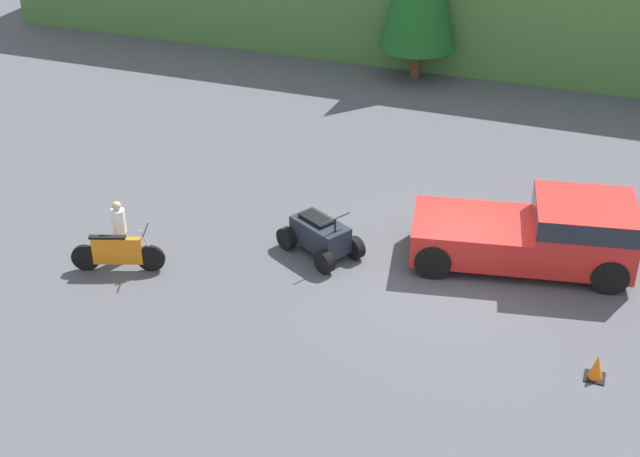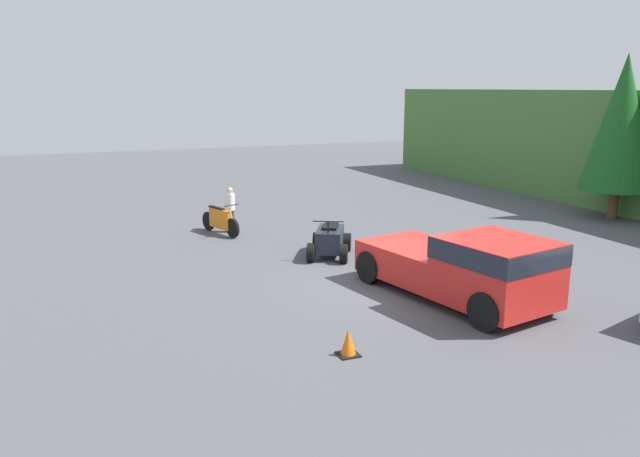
# 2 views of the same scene
# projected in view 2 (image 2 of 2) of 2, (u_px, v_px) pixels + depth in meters

# --- Properties ---
(ground_plane) EXTENTS (80.00, 80.00, 0.00)m
(ground_plane) POSITION_uv_depth(u_px,v_px,m) (395.00, 284.00, 16.81)
(ground_plane) COLOR #4C4C51
(tree_left) EXTENTS (2.86, 2.86, 6.49)m
(tree_left) POSITION_uv_depth(u_px,v_px,m) (622.00, 123.00, 24.46)
(tree_left) COLOR brown
(tree_left) RESTS_ON ground_plane
(pickup_truck_red) EXTENTS (5.56, 3.14, 1.78)m
(pickup_truck_red) POSITION_uv_depth(u_px,v_px,m) (467.00, 265.00, 15.16)
(pickup_truck_red) COLOR red
(pickup_truck_red) RESTS_ON ground_plane
(dirt_bike) EXTENTS (2.19, 0.95, 1.17)m
(dirt_bike) POSITION_uv_depth(u_px,v_px,m) (220.00, 221.00, 22.46)
(dirt_bike) COLOR black
(dirt_bike) RESTS_ON ground_plane
(quad_atv) EXTENTS (2.37, 2.06, 1.25)m
(quad_atv) POSITION_uv_depth(u_px,v_px,m) (330.00, 241.00, 19.48)
(quad_atv) COLOR black
(quad_atv) RESTS_ON ground_plane
(rider_person) EXTENTS (0.46, 0.46, 1.65)m
(rider_person) POSITION_uv_depth(u_px,v_px,m) (230.00, 208.00, 22.66)
(rider_person) COLOR brown
(rider_person) RESTS_ON ground_plane
(traffic_cone) EXTENTS (0.42, 0.42, 0.55)m
(traffic_cone) POSITION_uv_depth(u_px,v_px,m) (348.00, 343.00, 12.28)
(traffic_cone) COLOR black
(traffic_cone) RESTS_ON ground_plane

